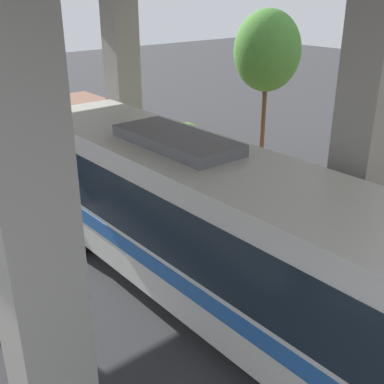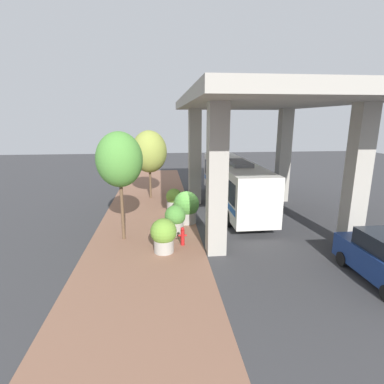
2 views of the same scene
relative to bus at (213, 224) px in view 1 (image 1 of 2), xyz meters
The scene contains 9 objects.
ground_plane 4.82m from the bus, 136.66° to the right, with size 80.00×80.00×0.00m, color #38383A.
sidewalk_strip 7.17m from the bus, 154.03° to the right, with size 6.00×40.00×0.02m.
bus is the anchor object (origin of this frame).
fire_hydrant 7.94m from the bus, 123.06° to the right, with size 0.44×0.21×1.00m.
planter_front 4.59m from the bus, behind, with size 1.14×1.14×1.65m.
planter_middle 9.02m from the bus, 125.77° to the right, with size 1.29×1.29×1.73m.
planter_back 4.93m from the bus, 140.87° to the right, with size 1.62×1.62×2.04m.
planter_extra 6.73m from the bus, 133.22° to the right, with size 1.19×1.19×1.68m.
street_tree_near 9.46m from the bus, 144.19° to the right, with size 2.41×2.41×5.84m.
Camera 1 is at (9.25, 9.55, 6.50)m, focal length 45.00 mm.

